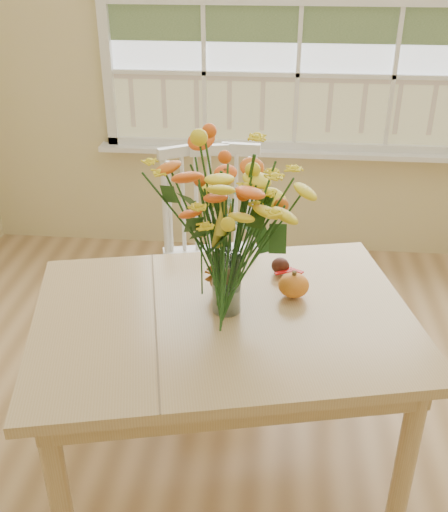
# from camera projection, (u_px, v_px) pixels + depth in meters

# --- Properties ---
(wall_back) EXTENTS (4.00, 0.02, 2.70)m
(wall_back) POSITION_uv_depth(u_px,v_px,m) (300.00, 38.00, 3.42)
(wall_back) COLOR beige
(wall_back) RESTS_ON floor
(window) EXTENTS (2.42, 0.12, 1.74)m
(window) POSITION_uv_depth(u_px,v_px,m) (302.00, 4.00, 3.30)
(window) COLOR silver
(window) RESTS_ON wall_back
(dining_table) EXTENTS (1.49, 1.21, 0.71)m
(dining_table) POSITION_uv_depth(u_px,v_px,m) (223.00, 335.00, 2.13)
(dining_table) COLOR tan
(dining_table) RESTS_ON floor
(windsor_chair) EXTENTS (0.56, 0.55, 1.01)m
(windsor_chair) POSITION_uv_depth(u_px,v_px,m) (213.00, 247.00, 2.85)
(windsor_chair) COLOR white
(windsor_chair) RESTS_ON floor
(flower_vase) EXTENTS (0.47, 0.47, 0.56)m
(flower_vase) POSITION_uv_depth(u_px,v_px,m) (227.00, 223.00, 1.95)
(flower_vase) COLOR white
(flower_vase) RESTS_ON dining_table
(pumpkin) EXTENTS (0.11, 0.11, 0.09)m
(pumpkin) POSITION_uv_depth(u_px,v_px,m) (294.00, 286.00, 2.17)
(pumpkin) COLOR orange
(pumpkin) RESTS_ON dining_table
(turkey_figurine) EXTENTS (0.10, 0.09, 0.10)m
(turkey_figurine) POSITION_uv_depth(u_px,v_px,m) (221.00, 282.00, 2.20)
(turkey_figurine) COLOR #CCB78C
(turkey_figurine) RESTS_ON dining_table
(dark_gourd) EXTENTS (0.13, 0.08, 0.06)m
(dark_gourd) POSITION_uv_depth(u_px,v_px,m) (280.00, 266.00, 2.33)
(dark_gourd) COLOR #38160F
(dark_gourd) RESTS_ON dining_table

